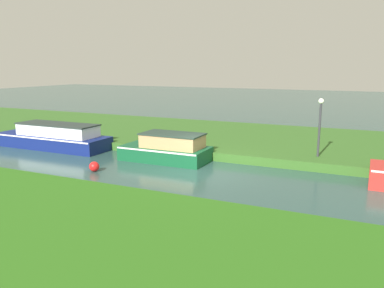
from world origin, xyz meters
TOP-DOWN VIEW (x-y plane):
  - ground_plane at (0.00, 0.00)m, footprint 120.00×120.00m
  - riverbank_far at (0.00, 7.00)m, footprint 72.00×10.00m
  - riverbank_near at (0.00, -9.00)m, footprint 72.00×10.00m
  - forest_barge at (-2.32, 1.20)m, footprint 4.11×1.93m
  - navy_cruiser at (-9.29, 1.20)m, footprint 6.67×1.97m
  - lamp_post at (4.15, 3.25)m, footprint 0.24×0.24m
  - mooring_post_near at (-8.60, 2.60)m, footprint 0.19×0.19m
  - channel_buoy at (-4.21, -1.78)m, footprint 0.42×0.42m

SIDE VIEW (x-z plane):
  - ground_plane at x=0.00m, z-range 0.00..0.00m
  - riverbank_far at x=0.00m, z-range 0.00..0.40m
  - riverbank_near at x=0.00m, z-range 0.00..0.40m
  - channel_buoy at x=-4.21m, z-range 0.00..0.42m
  - forest_barge at x=-2.32m, z-range -0.10..1.22m
  - navy_cruiser at x=-9.29m, z-range -0.10..1.25m
  - mooring_post_near at x=-8.60m, z-range 0.40..0.93m
  - lamp_post at x=4.15m, z-range 0.76..3.34m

